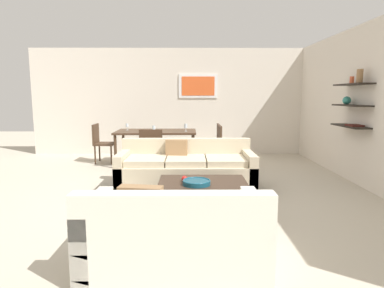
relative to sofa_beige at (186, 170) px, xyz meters
name	(u,v)px	position (x,y,z in m)	size (l,w,h in m)	color
ground_plane	(181,193)	(-0.07, -0.34, -0.29)	(18.00, 18.00, 0.00)	#BCB29E
back_wall_unit	(196,102)	(0.23, 3.19, 1.06)	(8.40, 0.09, 2.70)	silver
right_wall_shelf_unit	(360,105)	(2.96, 0.26, 1.06)	(0.34, 8.20, 2.70)	silver
sofa_beige	(186,170)	(0.00, 0.00, 0.00)	(2.20, 0.90, 0.78)	beige
loveseat_white	(174,235)	(-0.08, -2.54, 0.00)	(1.57, 0.90, 0.78)	silver
coffee_table	(203,199)	(0.23, -1.20, -0.10)	(1.17, 1.04, 0.38)	#38281E
decorative_bowl	(197,182)	(0.15, -1.21, 0.12)	(0.36, 0.36, 0.06)	navy
apple_on_coffee_table	(184,179)	(-0.01, -1.05, 0.13)	(0.08, 0.08, 0.08)	red
dining_table	(156,134)	(-0.68, 1.86, 0.39)	(1.74, 0.96, 0.75)	#422D1E
dining_chair_right_near	(215,143)	(0.60, 1.65, 0.21)	(0.44, 0.44, 0.88)	#422D1E
dining_chair_left_far	(101,141)	(-1.95, 2.08, 0.21)	(0.44, 0.44, 0.88)	#422D1E
dining_chair_foot	(152,148)	(-0.68, 0.98, 0.21)	(0.44, 0.44, 0.88)	#422D1E
dining_chair_right_far	(213,140)	(0.60, 2.08, 0.21)	(0.44, 0.44, 0.88)	#422D1E
wine_glass_left_far	(127,126)	(-1.33, 1.98, 0.56)	(0.06, 0.06, 0.15)	silver
wine_glass_right_near	(186,126)	(-0.02, 1.74, 0.57)	(0.07, 0.07, 0.16)	silver
wine_glass_foot	(154,128)	(-0.68, 1.44, 0.56)	(0.06, 0.06, 0.15)	silver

